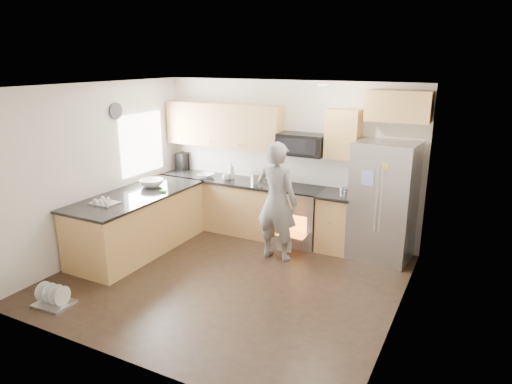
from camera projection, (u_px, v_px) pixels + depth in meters
The scene contains 8 objects.
ground at pixel (227, 279), 6.30m from camera, with size 4.50×4.50×0.00m, color black.
room_shell at pixel (223, 160), 5.86m from camera, with size 4.54×4.04×2.62m.
back_cabinet_run at pixel (249, 178), 7.78m from camera, with size 4.45×0.64×2.50m.
peninsula at pixel (139, 222), 7.15m from camera, with size 0.96×2.36×1.04m.
stove_range at pixel (298, 203), 7.40m from camera, with size 0.76×0.97×1.79m.
refrigerator at pixel (383, 201), 6.75m from camera, with size 0.93×0.75×1.79m.
person at pixel (277, 202), 6.73m from camera, with size 0.66×0.43×1.80m, color gray.
dish_rack at pixel (54, 299), 5.62m from camera, with size 0.46×0.38×0.27m.
Camera 1 is at (2.96, -4.89, 2.92)m, focal length 32.00 mm.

